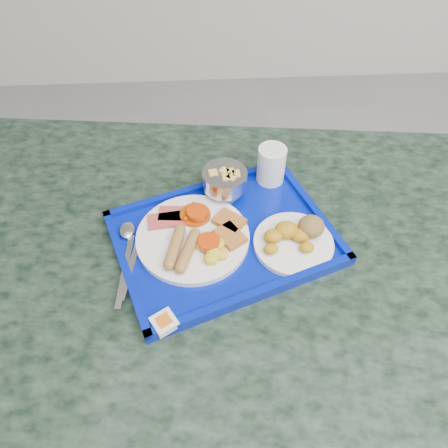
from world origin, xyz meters
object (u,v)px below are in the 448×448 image
(main_plate, at_px, (195,237))
(juice_cup, at_px, (271,164))
(fruit_bowl, at_px, (225,180))
(table, at_px, (214,305))
(tray, at_px, (224,239))
(bread_plate, at_px, (295,238))

(main_plate, xyz_separation_m, juice_cup, (0.17, 0.17, 0.03))
(fruit_bowl, xyz_separation_m, juice_cup, (0.10, 0.04, 0.00))
(table, distance_m, tray, 0.21)
(main_plate, height_order, fruit_bowl, fruit_bowl)
(table, relative_size, fruit_bowl, 14.05)
(juice_cup, bearing_deg, tray, -124.77)
(tray, distance_m, juice_cup, 0.20)
(main_plate, xyz_separation_m, bread_plate, (0.20, -0.02, 0.00))
(main_plate, height_order, juice_cup, juice_cup)
(tray, distance_m, main_plate, 0.06)
(tray, height_order, juice_cup, juice_cup)
(tray, xyz_separation_m, juice_cup, (0.11, 0.16, 0.05))
(main_plate, relative_size, bread_plate, 1.43)
(table, distance_m, fruit_bowl, 0.30)
(juice_cup, bearing_deg, fruit_bowl, -158.07)
(main_plate, distance_m, juice_cup, 0.24)
(main_plate, relative_size, fruit_bowl, 2.37)
(main_plate, distance_m, fruit_bowl, 0.14)
(table, height_order, juice_cup, juice_cup)
(bread_plate, bearing_deg, fruit_bowl, 132.24)
(bread_plate, xyz_separation_m, juice_cup, (-0.03, 0.19, 0.03))
(bread_plate, relative_size, fruit_bowl, 1.66)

